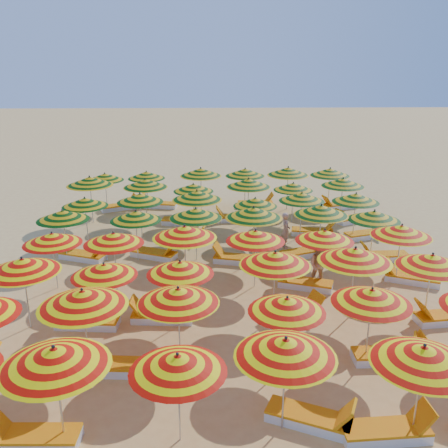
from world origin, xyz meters
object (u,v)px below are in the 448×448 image
at_px(umbrella_23, 401,231).
at_px(lounger_1, 32,437).
at_px(umbrella_32, 197,195).
at_px(lounger_7, 390,355).
at_px(lounger_10, 161,316).
at_px(umbrella_9, 287,305).
at_px(umbrella_21, 255,236).
at_px(lounger_9, 86,321).
at_px(beachgoer_b, 319,266).
at_px(umbrella_20, 185,232).
at_px(lounger_19, 383,256).
at_px(umbrella_45, 245,172).
at_px(lounger_8, 448,363).
at_px(lounger_27, 158,204).
at_px(lounger_22, 366,234).
at_px(umbrella_37, 145,183).
at_px(lounger_16, 155,254).
at_px(umbrella_39, 249,183).
at_px(lounger_29, 339,205).
at_px(umbrella_27, 254,213).
at_px(umbrella_29, 374,216).
at_px(umbrella_12, 22,265).
at_px(umbrella_18, 52,238).
at_px(umbrella_4, 423,355).
at_px(umbrella_22, 325,236).
at_px(lounger_24, 234,218).
at_px(umbrella_3, 286,348).
at_px(umbrella_1, 54,357).
at_px(umbrella_40, 293,187).
at_px(lounger_17, 236,259).
at_px(beachgoer_a, 286,230).
at_px(lounger_25, 353,219).
at_px(lounger_13, 304,283).
at_px(lounger_15, 84,256).
at_px(umbrella_8, 178,296).
at_px(umbrella_34, 302,197).
at_px(umbrella_36, 90,181).
at_px(umbrella_44, 201,172).
at_px(lounger_6, 110,366).
at_px(lounger_20, 185,237).
at_px(umbrella_16, 355,255).
at_px(umbrella_35, 356,198).
at_px(umbrella_15, 275,259).
at_px(lounger_12, 444,317).
at_px(umbrella_10, 372,296).
at_px(umbrella_30, 85,202).
at_px(umbrella_7, 83,298).
at_px(umbrella_13, 104,270).
at_px(lounger_28, 256,204).
at_px(lounger_18, 304,252).
at_px(umbrella_42, 105,177).
at_px(lounger_11, 295,315).
at_px(lounger_26, 120,206).
at_px(lounger_3, 387,431).
at_px(lounger_23, 183,221).

height_order(umbrella_23, lounger_1, umbrella_23).
xyz_separation_m(umbrella_32, lounger_7, (4.84, -8.75, -1.70)).
bearing_deg(lounger_10, umbrella_9, 146.69).
xyz_separation_m(umbrella_21, lounger_9, (-4.85, -2.39, -1.59)).
relative_size(umbrella_23, beachgoer_b, 1.81).
relative_size(umbrella_20, lounger_19, 1.22).
distance_m(umbrella_45, lounger_8, 14.14).
bearing_deg(lounger_27, beachgoer_b, 132.69).
xyz_separation_m(umbrella_32, lounger_22, (6.91, -0.02, -1.70)).
xyz_separation_m(umbrella_37, lounger_16, (0.77, -4.17, -1.66)).
relative_size(umbrella_39, lounger_29, 1.30).
height_order(umbrella_27, umbrella_29, umbrella_27).
xyz_separation_m(umbrella_12, lounger_29, (11.28, 11.03, -1.68)).
relative_size(umbrella_18, umbrella_20, 1.09).
height_order(umbrella_4, umbrella_22, umbrella_4).
bearing_deg(lounger_24, umbrella_3, 89.53).
relative_size(umbrella_1, umbrella_37, 1.04).
xyz_separation_m(umbrella_40, lounger_17, (-2.76, -4.70, -1.47)).
bearing_deg(beachgoer_a, lounger_25, -54.17).
bearing_deg(umbrella_12, beachgoer_a, 36.43).
distance_m(umbrella_20, lounger_13, 4.17).
bearing_deg(lounger_9, umbrella_37, -89.34).
relative_size(umbrella_32, lounger_15, 1.34).
distance_m(umbrella_8, lounger_8, 6.60).
distance_m(umbrella_34, umbrella_36, 9.22).
distance_m(umbrella_44, lounger_6, 13.47).
xyz_separation_m(lounger_6, lounger_20, (1.37, 8.83, 0.00)).
xyz_separation_m(umbrella_21, lounger_24, (-0.30, 6.82, -1.59)).
bearing_deg(umbrella_16, umbrella_35, 73.83).
height_order(umbrella_29, lounger_17, umbrella_29).
xyz_separation_m(lounger_20, lounger_25, (7.43, 2.21, 0.00)).
relative_size(umbrella_15, lounger_12, 1.32).
height_order(umbrella_10, umbrella_30, umbrella_10).
height_order(umbrella_7, umbrella_18, umbrella_7).
distance_m(umbrella_1, umbrella_13, 4.45).
bearing_deg(lounger_28, lounger_24, -118.41).
bearing_deg(lounger_18, lounger_12, -80.65).
relative_size(umbrella_42, lounger_18, 1.18).
bearing_deg(lounger_11, lounger_25, 41.79).
bearing_deg(lounger_26, lounger_10, -98.82).
distance_m(lounger_3, lounger_23, 14.02).
xyz_separation_m(lounger_1, lounger_19, (9.75, 8.87, 0.00)).
distance_m(umbrella_37, lounger_13, 9.14).
bearing_deg(lounger_10, lounger_13, -152.09).
bearing_deg(lounger_25, lounger_23, -23.89).
distance_m(umbrella_34, lounger_27, 7.84).
xyz_separation_m(umbrella_4, umbrella_23, (2.19, 6.96, -0.02)).
bearing_deg(lounger_7, umbrella_3, -143.01).
height_order(umbrella_44, lounger_9, umbrella_44).
bearing_deg(umbrella_12, lounger_1, -71.04).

